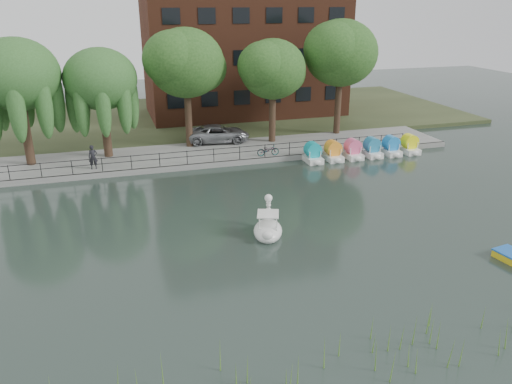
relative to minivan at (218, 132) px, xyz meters
name	(u,v)px	position (x,y,z in m)	size (l,w,h in m)	color
ground_plane	(269,243)	(-1.52, -18.50, -1.24)	(120.00, 120.00, 0.00)	#384A44
promenade	(207,154)	(-1.52, -2.50, -1.04)	(40.00, 6.00, 0.40)	gray
kerb	(215,165)	(-1.52, -5.45, -1.04)	(40.00, 0.25, 0.40)	gray
land_strip	(180,117)	(-1.52, 11.50, -1.06)	(60.00, 22.00, 0.36)	#47512D
railing	(214,152)	(-1.52, -5.25, -0.09)	(32.00, 0.05, 1.00)	black
apartment_building	(244,24)	(5.48, 11.47, 8.12)	(20.00, 10.07, 18.00)	#4C1E16
willow_left	(16,75)	(-14.52, -2.00, 5.63)	(5.88, 5.88, 9.01)	#473323
willow_mid	(100,79)	(-9.02, -1.50, 5.01)	(5.32, 5.32, 8.15)	#473323
broadleaf_center	(186,63)	(-2.52, -0.50, 5.82)	(6.00, 6.00, 9.25)	#473323
broadleaf_right	(273,70)	(4.48, -1.00, 5.15)	(5.40, 5.40, 8.32)	#473323
broadleaf_far	(341,53)	(10.98, 0.00, 6.16)	(6.30, 6.30, 9.71)	#473323
minivan	(218,132)	(0.00, 0.00, 0.00)	(6.04, 2.78, 1.68)	gray
bicycle	(268,149)	(2.81, -4.99, -0.34)	(1.72, 0.60, 1.00)	gray
pedestrian	(93,155)	(-10.09, -4.47, 0.15)	(0.71, 0.48, 1.98)	black
swan_boat	(268,227)	(-1.28, -17.55, -0.80)	(2.21, 2.76, 2.03)	white
pedal_boat_row	(363,150)	(10.25, -6.33, -0.63)	(9.65, 1.70, 1.40)	white
reed_bank	(408,339)	(0.48, -28.00, -0.64)	(24.00, 2.40, 1.20)	#669938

